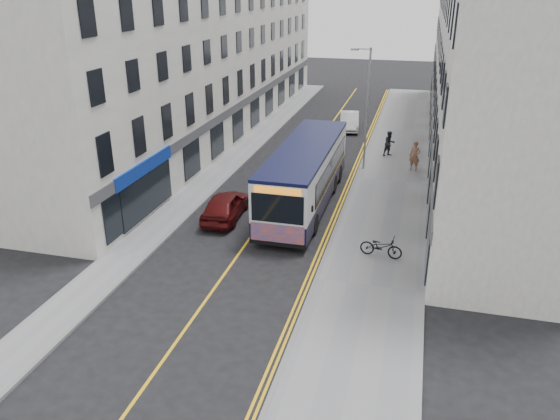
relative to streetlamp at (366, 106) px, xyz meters
The scene contains 17 objects.
ground 15.25m from the streetlamp, 106.58° to the right, with size 140.00×140.00×0.00m, color black.
pavement_east 5.20m from the streetlamp, 43.87° to the right, with size 4.50×64.00×0.12m, color gray.
pavement_west 10.33m from the streetlamp, 167.70° to the right, with size 2.00×64.00×0.12m, color gray.
kerb_east 4.76m from the streetlamp, 94.85° to the right, with size 0.18×64.00×0.13m, color slate.
kerb_west 9.45m from the streetlamp, 166.24° to the right, with size 0.18×64.00×0.13m, color slate.
road_centre_line 6.37m from the streetlamp, 154.37° to the right, with size 0.12×64.00×0.01m, color yellow.
road_dbl_yellow_inner 4.85m from the streetlamp, 107.21° to the right, with size 0.10×64.00×0.01m, color yellow.
road_dbl_yellow_outer 4.83m from the streetlamp, 101.85° to the right, with size 0.10×64.00×0.01m, color yellow.
terrace_east 10.35m from the streetlamp, 43.68° to the left, with size 6.00×46.00×13.00m, color white.
terrace_west 15.06m from the streetlamp, 152.01° to the left, with size 6.00×46.00×13.00m, color white.
streetlamp is the anchor object (origin of this frame).
city_bus 7.90m from the streetlamp, 109.01° to the right, with size 2.82×12.10×3.52m.
bicycle 13.28m from the streetlamp, 79.62° to the right, with size 0.68×1.94×1.02m, color black.
pedestrian_near 4.71m from the streetlamp, ahead, with size 0.72×0.47×1.98m, color #945F43.
pedestrian_far 4.99m from the streetlamp, 65.92° to the left, with size 0.88×0.68×1.81m, color #222227.
car_white 11.50m from the streetlamp, 102.55° to the left, with size 1.54×4.43×1.46m, color silver.
car_maroon 12.24m from the streetlamp, 121.85° to the right, with size 1.77×4.39×1.49m, color #4C0C0D.
Camera 1 is at (7.60, -21.23, 11.86)m, focal length 35.00 mm.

